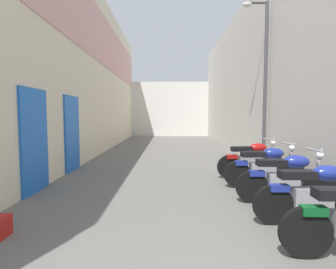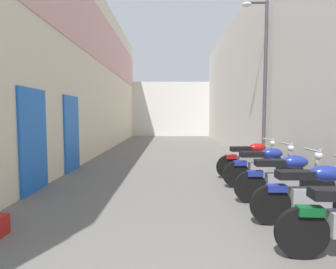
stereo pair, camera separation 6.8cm
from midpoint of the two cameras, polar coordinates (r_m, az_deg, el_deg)
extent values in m
plane|color=#66635E|center=(8.60, 0.56, -6.82)|extent=(36.92, 36.92, 0.00)
cube|color=beige|center=(11.03, -16.89, 13.29)|extent=(0.40, 20.92, 6.84)
cube|color=blue|center=(6.29, -27.23, -1.21)|extent=(0.06, 1.10, 2.20)
cube|color=blue|center=(8.31, -20.34, 0.19)|extent=(0.06, 1.10, 2.20)
cube|color=#DBA39E|center=(11.31, -15.97, 20.90)|extent=(0.04, 20.92, 2.19)
cube|color=beige|center=(11.05, 17.58, 11.72)|extent=(0.40, 20.92, 6.26)
cube|color=silver|center=(21.91, 0.07, 5.43)|extent=(8.99, 2.00, 4.23)
cylinder|color=black|center=(3.58, 26.63, -18.23)|extent=(0.60, 0.11, 0.60)
cube|color=#0F5123|center=(3.53, 27.99, -14.15)|extent=(0.29, 0.16, 0.10)
cylinder|color=black|center=(4.39, 20.92, -13.88)|extent=(0.60, 0.08, 0.60)
cube|color=#9E9EA3|center=(4.59, 27.81, -11.73)|extent=(0.56, 0.20, 0.28)
ellipsoid|color=navy|center=(4.62, 30.50, -7.14)|extent=(0.48, 0.26, 0.24)
cube|color=black|center=(4.41, 25.30, -7.75)|extent=(0.52, 0.22, 0.12)
cube|color=navy|center=(4.35, 22.01, -10.52)|extent=(0.28, 0.14, 0.10)
cylinder|color=black|center=(5.75, 29.20, -9.83)|extent=(0.60, 0.09, 0.60)
cylinder|color=black|center=(5.29, 16.96, -10.68)|extent=(0.60, 0.09, 0.60)
cube|color=#9E9EA3|center=(5.45, 22.89, -9.10)|extent=(0.56, 0.21, 0.28)
ellipsoid|color=navy|center=(5.47, 25.25, -5.28)|extent=(0.49, 0.27, 0.24)
cube|color=black|center=(5.30, 20.68, -5.65)|extent=(0.52, 0.23, 0.12)
cylinder|color=#9E9EA3|center=(5.65, 28.70, -6.43)|extent=(0.25, 0.07, 0.77)
cylinder|color=#9E9EA3|center=(5.57, 28.19, -2.92)|extent=(0.05, 0.58, 0.04)
sphere|color=silver|center=(5.64, 29.24, -3.90)|extent=(0.14, 0.14, 0.14)
cube|color=navy|center=(5.25, 17.87, -7.89)|extent=(0.28, 0.15, 0.10)
cylinder|color=black|center=(6.72, 24.49, -7.70)|extent=(0.60, 0.10, 0.60)
cylinder|color=black|center=(6.27, 14.11, -8.29)|extent=(0.60, 0.10, 0.60)
cube|color=#9E9EA3|center=(6.43, 19.09, -6.99)|extent=(0.57, 0.22, 0.28)
ellipsoid|color=navy|center=(6.46, 21.08, -3.76)|extent=(0.49, 0.28, 0.24)
cube|color=black|center=(6.29, 17.21, -4.05)|extent=(0.53, 0.24, 0.12)
cylinder|color=#9E9EA3|center=(6.63, 24.04, -4.77)|extent=(0.25, 0.07, 0.77)
cylinder|color=#9E9EA3|center=(6.56, 23.58, -1.77)|extent=(0.05, 0.58, 0.04)
sphere|color=silver|center=(6.62, 24.49, -2.62)|extent=(0.14, 0.14, 0.14)
cube|color=navy|center=(6.24, 14.86, -5.92)|extent=(0.28, 0.15, 0.10)
cylinder|color=black|center=(7.68, 21.13, -6.16)|extent=(0.61, 0.17, 0.60)
cylinder|color=black|center=(7.14, 12.35, -6.74)|extent=(0.61, 0.17, 0.60)
cube|color=#9E9EA3|center=(7.34, 16.56, -5.56)|extent=(0.58, 0.28, 0.28)
ellipsoid|color=#AD1414|center=(7.39, 18.23, -2.71)|extent=(0.51, 0.33, 0.24)
cube|color=black|center=(7.20, 14.97, -2.99)|extent=(0.55, 0.30, 0.12)
cylinder|color=#9E9EA3|center=(7.59, 20.74, -3.59)|extent=(0.25, 0.10, 0.77)
cylinder|color=#9E9EA3|center=(7.52, 20.34, -0.97)|extent=(0.12, 0.58, 0.04)
sphere|color=silver|center=(7.58, 21.11, -1.70)|extent=(0.14, 0.14, 0.14)
cube|color=#AD1414|center=(7.12, 12.98, -4.65)|extent=(0.30, 0.18, 0.10)
cylinder|color=#47474C|center=(8.84, 19.64, 9.76)|extent=(0.10, 0.10, 5.07)
cylinder|color=#47474C|center=(9.33, 18.13, 25.23)|extent=(0.60, 0.07, 0.07)
ellipsoid|color=silver|center=(9.23, 16.17, 25.17)|extent=(0.28, 0.18, 0.14)
camera|label=1|loc=(0.03, -90.30, -0.02)|focal=28.44mm
camera|label=2|loc=(0.03, 89.70, 0.02)|focal=28.44mm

